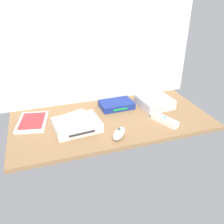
% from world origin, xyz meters
% --- Properties ---
extents(ground_plane, '(1.00, 0.48, 0.02)m').
position_xyz_m(ground_plane, '(0.00, 0.00, -0.01)').
color(ground_plane, '#936D47').
rests_on(ground_plane, ground).
extents(back_wall, '(1.10, 0.01, 0.64)m').
position_xyz_m(back_wall, '(0.00, 0.25, 0.32)').
color(back_wall, white).
rests_on(back_wall, ground).
extents(game_console, '(0.22, 0.18, 0.04)m').
position_xyz_m(game_console, '(-0.19, -0.04, 0.02)').
color(game_console, white).
rests_on(game_console, ground_plane).
extents(mini_computer, '(0.18, 0.18, 0.05)m').
position_xyz_m(mini_computer, '(0.27, 0.07, 0.03)').
color(mini_computer, silver).
rests_on(mini_computer, ground_plane).
extents(game_case, '(0.17, 0.21, 0.02)m').
position_xyz_m(game_case, '(-0.39, 0.08, 0.01)').
color(game_case, white).
rests_on(game_case, ground_plane).
extents(network_router, '(0.18, 0.13, 0.03)m').
position_xyz_m(network_router, '(0.06, 0.12, 0.02)').
color(network_router, navy).
rests_on(network_router, ground_plane).
extents(remote_wand, '(0.09, 0.15, 0.03)m').
position_xyz_m(remote_wand, '(0.23, -0.12, 0.02)').
color(remote_wand, white).
rests_on(remote_wand, ground_plane).
extents(remote_nunchuk, '(0.10, 0.10, 0.05)m').
position_xyz_m(remote_nunchuk, '(-0.02, -0.17, 0.02)').
color(remote_nunchuk, white).
rests_on(remote_nunchuk, ground_plane).
extents(remote_classic_pad, '(0.16, 0.12, 0.02)m').
position_xyz_m(remote_classic_pad, '(-0.20, -0.02, 0.05)').
color(remote_classic_pad, white).
rests_on(remote_classic_pad, game_console).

